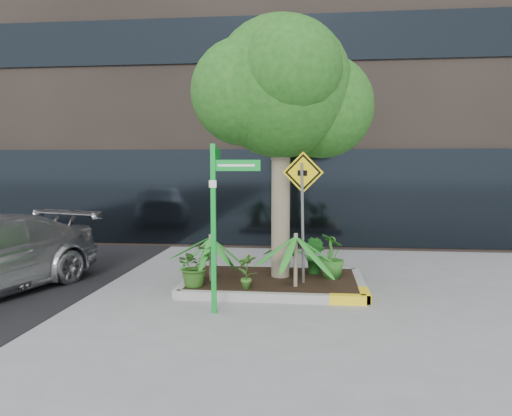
# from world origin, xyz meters

# --- Properties ---
(ground) EXTENTS (80.00, 80.00, 0.00)m
(ground) POSITION_xyz_m (0.00, 0.00, 0.00)
(ground) COLOR gray
(ground) RESTS_ON ground
(building) EXTENTS (18.00, 8.00, 15.00)m
(building) POSITION_xyz_m (0.50, 8.50, 7.50)
(building) COLOR #2D2621
(building) RESTS_ON ground
(planter) EXTENTS (3.35, 2.36, 0.15)m
(planter) POSITION_xyz_m (0.23, 0.27, 0.10)
(planter) COLOR #9E9E99
(planter) RESTS_ON ground
(tree) EXTENTS (3.41, 3.02, 5.11)m
(tree) POSITION_xyz_m (0.31, 0.50, 3.73)
(tree) COLOR gray
(tree) RESTS_ON ground
(palm_front) EXTENTS (1.07, 1.07, 1.18)m
(palm_front) POSITION_xyz_m (0.62, -0.28, 1.03)
(palm_front) COLOR gray
(palm_front) RESTS_ON ground
(palm_left) EXTENTS (0.97, 0.97, 1.08)m
(palm_left) POSITION_xyz_m (-0.95, 0.00, 0.96)
(palm_left) COLOR gray
(palm_left) RESTS_ON ground
(palm_back) EXTENTS (0.70, 0.70, 0.77)m
(palm_back) POSITION_xyz_m (0.36, 0.91, 0.73)
(palm_back) COLOR gray
(palm_back) RESTS_ON ground
(shrub_a) EXTENTS (0.94, 0.94, 0.74)m
(shrub_a) POSITION_xyz_m (-1.15, -0.46, 0.52)
(shrub_a) COLOR #275518
(shrub_a) RESTS_ON planter
(shrub_b) EXTENTS (0.65, 0.65, 0.84)m
(shrub_b) POSITION_xyz_m (1.29, 0.48, 0.57)
(shrub_b) COLOR #29681F
(shrub_b) RESTS_ON planter
(shrub_c) EXTENTS (0.46, 0.46, 0.63)m
(shrub_c) POSITION_xyz_m (-0.21, -0.55, 0.46)
(shrub_c) COLOR #346920
(shrub_c) RESTS_ON planter
(shrub_d) EXTENTS (0.57, 0.57, 0.75)m
(shrub_d) POSITION_xyz_m (0.99, 0.77, 0.52)
(shrub_d) COLOR #1A5A1B
(shrub_d) RESTS_ON planter
(street_sign_post) EXTENTS (0.77, 0.76, 2.61)m
(street_sign_post) POSITION_xyz_m (-0.55, -1.45, 1.62)
(street_sign_post) COLOR #0EA12C
(street_sign_post) RESTS_ON ground
(cattle_sign) EXTENTS (0.72, 0.29, 2.37)m
(cattle_sign) POSITION_xyz_m (0.74, -0.13, 1.75)
(cattle_sign) COLOR slate
(cattle_sign) RESTS_ON ground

